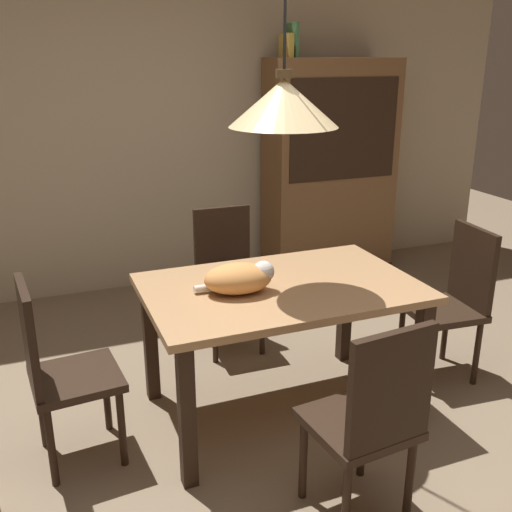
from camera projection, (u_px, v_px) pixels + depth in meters
The scene contains 12 objects.
ground at pixel (296, 462), 2.85m from camera, with size 10.00×10.00×0.00m, color #847056.
back_wall at pixel (160, 110), 4.71m from camera, with size 6.40×0.10×2.90m, color beige.
dining_table at pixel (281, 303), 3.05m from camera, with size 1.40×0.90×0.75m.
chair_near_front at pixel (371, 417), 2.33m from camera, with size 0.44×0.44×0.93m.
chair_far_back at pixel (227, 272), 3.87m from camera, with size 0.41×0.41×0.93m.
chair_left_side at pixel (57, 367), 2.70m from camera, with size 0.43×0.43×0.93m.
chair_right_side at pixel (454, 296), 3.48m from camera, with size 0.43×0.43×0.93m.
cat_sleeping at pixel (240, 278), 2.90m from camera, with size 0.39×0.26×0.16m.
pendant_lamp at pixel (284, 102), 2.72m from camera, with size 0.52×0.52×1.30m.
hutch_bookcase at pixel (329, 174), 5.08m from camera, with size 1.12×0.45×1.85m.
book_yellow_short at pixel (286, 45), 4.59m from camera, with size 0.04×0.20×0.18m, color gold.
book_green_slim at pixel (292, 40), 4.59m from camera, with size 0.03×0.20×0.26m, color #427A4C.
Camera 1 is at (-1.05, -2.13, 1.87)m, focal length 41.17 mm.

